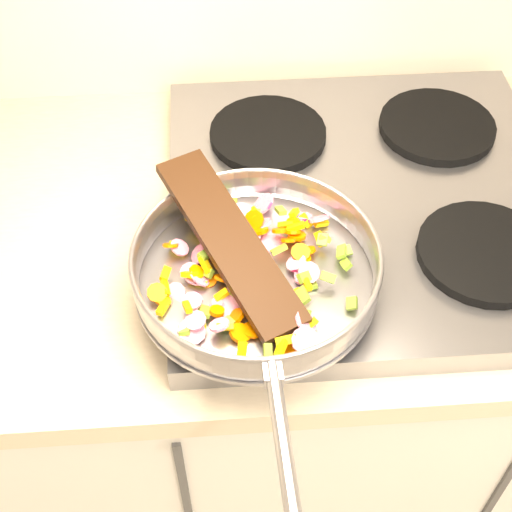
{
  "coord_description": "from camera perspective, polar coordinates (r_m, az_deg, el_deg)",
  "views": [
    {
      "loc": [
        -0.93,
        0.89,
        1.69
      ],
      "look_at": [
        -0.88,
        1.49,
        1.01
      ],
      "focal_mm": 50.0,
      "sensor_mm": 36.0,
      "label": 1
    }
  ],
  "objects": [
    {
      "name": "vegetable_heap",
      "position": [
        0.93,
        -0.25,
        -1.27
      ],
      "size": [
        0.28,
        0.3,
        0.05
      ],
      "color": "olive",
      "rests_on": "saute_pan"
    },
    {
      "name": "saute_pan",
      "position": [
        0.92,
        0.01,
        -0.89
      ],
      "size": [
        0.36,
        0.53,
        0.06
      ],
      "rotation": [
        0.0,
        0.0,
        0.04
      ],
      "color": "#9E9EA5",
      "rests_on": "grate_fl"
    },
    {
      "name": "grate_bl",
      "position": [
        1.18,
        0.96,
        9.73
      ],
      "size": [
        0.19,
        0.19,
        0.02
      ],
      "primitive_type": "cylinder",
      "color": "black",
      "rests_on": "cooktop"
    },
    {
      "name": "grate_fr",
      "position": [
        1.04,
        17.87,
        0.26
      ],
      "size": [
        0.19,
        0.19,
        0.02
      ],
      "primitive_type": "cylinder",
      "color": "black",
      "rests_on": "cooktop"
    },
    {
      "name": "grate_fl",
      "position": [
        0.98,
        2.33,
        -0.62
      ],
      "size": [
        0.19,
        0.19,
        0.02
      ],
      "primitive_type": "cylinder",
      "color": "black",
      "rests_on": "cooktop"
    },
    {
      "name": "wooden_spatula",
      "position": [
        0.92,
        -2.13,
        1.25
      ],
      "size": [
        0.19,
        0.29,
        0.07
      ],
      "primitive_type": "cube",
      "rotation": [
        0.0,
        -0.19,
        2.03
      ],
      "color": "black",
      "rests_on": "saute_pan"
    },
    {
      "name": "cooktop",
      "position": [
        1.11,
        8.78,
        4.3
      ],
      "size": [
        0.6,
        0.6,
        0.04
      ],
      "primitive_type": "cube",
      "color": "#939399",
      "rests_on": "counter_top"
    },
    {
      "name": "grate_br",
      "position": [
        1.23,
        14.28,
        10.03
      ],
      "size": [
        0.19,
        0.19,
        0.02
      ],
      "primitive_type": "cylinder",
      "color": "black",
      "rests_on": "cooktop"
    }
  ]
}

